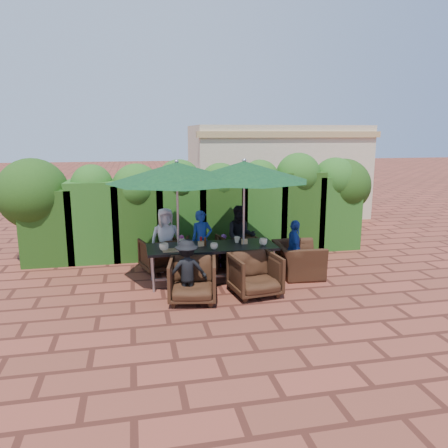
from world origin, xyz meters
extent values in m
plane|color=brown|center=(0.00, 0.00, 0.00)|extent=(80.00, 80.00, 0.00)
cube|color=black|center=(-0.10, 0.18, 0.72)|extent=(2.55, 0.90, 0.05)
cube|color=gray|center=(-0.10, 0.18, 0.12)|extent=(2.35, 0.05, 0.05)
cylinder|color=gray|center=(-1.27, -0.17, 0.35)|extent=(0.05, 0.05, 0.70)
cylinder|color=gray|center=(-1.27, 0.53, 0.35)|extent=(0.05, 0.05, 0.70)
cylinder|color=gray|center=(1.08, -0.17, 0.35)|extent=(0.05, 0.05, 0.70)
cylinder|color=gray|center=(1.08, 0.53, 0.35)|extent=(0.05, 0.05, 0.70)
cylinder|color=gray|center=(-0.76, 0.15, 0.01)|extent=(0.44, 0.44, 0.03)
cylinder|color=gray|center=(-0.76, 0.15, 1.20)|extent=(0.04, 0.04, 2.40)
cone|color=black|center=(-0.76, 0.15, 2.22)|extent=(2.65, 2.65, 0.38)
sphere|color=gray|center=(-0.76, 0.15, 2.42)|extent=(0.08, 0.08, 0.08)
cylinder|color=gray|center=(0.55, 0.19, 0.01)|extent=(0.44, 0.44, 0.03)
cylinder|color=gray|center=(0.55, 0.19, 1.20)|extent=(0.04, 0.04, 2.40)
cone|color=black|center=(0.55, 0.19, 2.22)|extent=(2.60, 2.60, 0.38)
sphere|color=gray|center=(0.55, 0.19, 2.42)|extent=(0.08, 0.08, 0.08)
imported|color=black|center=(-1.07, 1.14, 0.39)|extent=(0.93, 0.90, 0.78)
imported|color=black|center=(-0.15, 1.09, 0.38)|extent=(0.87, 0.84, 0.76)
imported|color=black|center=(0.65, 1.13, 0.40)|extent=(0.89, 0.85, 0.79)
imported|color=black|center=(-0.61, -0.76, 0.42)|extent=(0.95, 0.90, 0.85)
imported|color=black|center=(0.56, -0.68, 0.43)|extent=(0.93, 0.88, 0.86)
imported|color=black|center=(1.74, 0.21, 0.46)|extent=(0.76, 1.10, 0.92)
imported|color=silver|center=(-0.93, 1.18, 0.69)|extent=(0.72, 0.47, 1.37)
imported|color=#1C3E9B|center=(-0.16, 1.06, 0.65)|extent=(0.53, 0.46, 1.31)
imported|color=black|center=(0.71, 1.08, 0.69)|extent=(0.73, 0.52, 1.38)
imported|color=black|center=(-0.71, -0.73, 0.56)|extent=(0.73, 0.35, 1.13)
imported|color=#1C3E9B|center=(1.62, 0.13, 0.60)|extent=(0.47, 0.76, 1.21)
imported|color=#D24A99|center=(-0.59, 1.14, 0.38)|extent=(0.34, 0.32, 0.77)
imported|color=#944BA4|center=(0.35, 1.14, 0.37)|extent=(0.30, 0.25, 0.74)
imported|color=green|center=(1.48, 4.10, 0.93)|extent=(1.82, 0.92, 1.87)
imported|color=#D24A99|center=(2.24, 4.52, 0.79)|extent=(0.76, 0.47, 1.58)
imported|color=#94959C|center=(3.61, 4.40, 0.90)|extent=(1.25, 1.08, 1.80)
imported|color=beige|center=(-1.05, 0.02, 0.82)|extent=(0.18, 0.18, 0.14)
imported|color=beige|center=(-0.68, 0.31, 0.82)|extent=(0.14, 0.14, 0.13)
imported|color=beige|center=(-0.10, -0.07, 0.81)|extent=(0.15, 0.15, 0.12)
imported|color=beige|center=(0.45, 0.34, 0.81)|extent=(0.13, 0.13, 0.12)
imported|color=beige|center=(0.92, 0.03, 0.82)|extent=(0.17, 0.17, 0.13)
cylinder|color=#B20C0A|center=(-0.30, 0.27, 0.83)|extent=(0.04, 0.04, 0.17)
cylinder|color=#4C230C|center=(-0.22, 0.23, 0.83)|extent=(0.04, 0.04, 0.17)
cube|color=#9C794B|center=(-0.91, -0.02, 0.76)|extent=(0.35, 0.25, 0.02)
cube|color=tan|center=(-0.31, 0.20, 0.80)|extent=(0.12, 0.06, 0.10)
cube|color=tan|center=(0.57, 0.20, 0.80)|extent=(0.12, 0.06, 0.10)
cube|color=#19360E|center=(-3.50, 2.30, 0.85)|extent=(1.15, 0.95, 1.71)
sphere|color=#19360E|center=(-3.50, 2.30, 1.61)|extent=(1.01, 1.01, 1.01)
cube|color=#19360E|center=(-2.50, 2.30, 0.94)|extent=(1.15, 0.95, 1.87)
sphere|color=#19360E|center=(-2.50, 2.30, 1.77)|extent=(0.95, 0.95, 0.95)
cube|color=#19360E|center=(-1.50, 2.30, 0.89)|extent=(1.15, 0.95, 1.78)
sphere|color=#19360E|center=(-1.50, 2.30, 1.68)|extent=(1.14, 1.14, 1.14)
cube|color=#19360E|center=(-0.50, 2.30, 0.95)|extent=(1.15, 0.95, 1.90)
sphere|color=#19360E|center=(-0.50, 2.30, 1.80)|extent=(1.09, 1.09, 1.09)
cube|color=#19360E|center=(0.50, 2.30, 0.92)|extent=(1.15, 0.95, 1.84)
sphere|color=#19360E|center=(0.50, 2.30, 1.74)|extent=(1.01, 1.01, 1.01)
cube|color=#19360E|center=(1.50, 2.30, 0.96)|extent=(1.15, 0.95, 1.92)
sphere|color=#19360E|center=(1.50, 2.30, 1.82)|extent=(0.97, 0.97, 0.97)
cube|color=#19360E|center=(2.50, 2.30, 1.00)|extent=(1.15, 0.95, 2.00)
sphere|color=#19360E|center=(2.50, 2.30, 1.90)|extent=(1.13, 1.13, 1.13)
cube|color=#19360E|center=(3.50, 2.30, 0.94)|extent=(1.15, 0.95, 1.88)
sphere|color=#19360E|center=(3.50, 2.30, 1.78)|extent=(1.13, 1.13, 1.13)
sphere|color=#19360E|center=(-3.80, 2.40, 1.60)|extent=(1.60, 1.60, 1.60)
sphere|color=#19360E|center=(3.80, 2.40, 1.60)|extent=(1.40, 1.40, 1.40)
cube|color=beige|center=(3.50, 7.00, 1.60)|extent=(6.00, 3.00, 3.20)
cube|color=tan|center=(3.50, 5.55, 2.90)|extent=(6.20, 0.25, 0.20)
camera|label=1|loc=(-1.57, -8.07, 2.94)|focal=35.00mm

